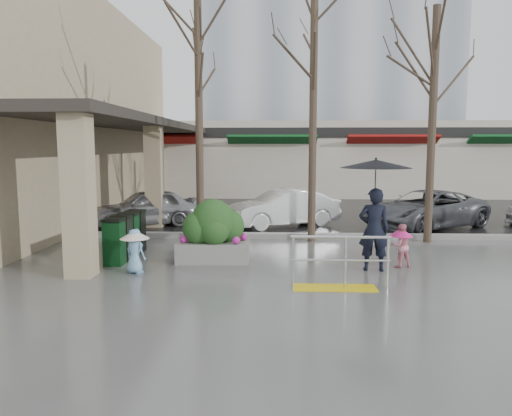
# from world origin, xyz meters

# --- Properties ---
(ground) EXTENTS (120.00, 120.00, 0.00)m
(ground) POSITION_xyz_m (0.00, 0.00, 0.00)
(ground) COLOR #51514F
(ground) RESTS_ON ground
(street_asphalt) EXTENTS (120.00, 36.00, 0.01)m
(street_asphalt) POSITION_xyz_m (0.00, 22.00, 0.01)
(street_asphalt) COLOR black
(street_asphalt) RESTS_ON ground
(curb) EXTENTS (120.00, 0.30, 0.15)m
(curb) POSITION_xyz_m (0.00, 4.00, 0.07)
(curb) COLOR gray
(curb) RESTS_ON ground
(near_building) EXTENTS (6.00, 18.00, 8.00)m
(near_building) POSITION_xyz_m (-9.00, 8.00, 4.00)
(near_building) COLOR tan
(near_building) RESTS_ON ground
(canopy_slab) EXTENTS (2.80, 18.00, 0.25)m
(canopy_slab) POSITION_xyz_m (-4.80, 8.00, 3.62)
(canopy_slab) COLOR #2D2823
(canopy_slab) RESTS_ON pillar_front
(pillar_front) EXTENTS (0.55, 0.55, 3.50)m
(pillar_front) POSITION_xyz_m (-3.90, -0.50, 1.75)
(pillar_front) COLOR tan
(pillar_front) RESTS_ON ground
(pillar_back) EXTENTS (0.55, 0.55, 3.50)m
(pillar_back) POSITION_xyz_m (-3.90, 6.00, 1.75)
(pillar_back) COLOR tan
(pillar_back) RESTS_ON ground
(storefront_row) EXTENTS (34.00, 6.74, 4.00)m
(storefront_row) POSITION_xyz_m (2.00, 17.97, 2.01)
(storefront_row) COLOR beige
(storefront_row) RESTS_ON ground
(office_tower) EXTENTS (18.00, 12.00, 25.00)m
(office_tower) POSITION_xyz_m (4.00, 30.00, 12.50)
(office_tower) COLOR #8C99A8
(office_tower) RESTS_ON ground
(handrail) EXTENTS (1.90, 0.50, 1.03)m
(handrail) POSITION_xyz_m (1.36, -1.20, 0.38)
(handrail) COLOR yellow
(handrail) RESTS_ON ground
(tree_west) EXTENTS (3.20, 3.20, 6.80)m
(tree_west) POSITION_xyz_m (-2.00, 3.60, 5.08)
(tree_west) COLOR #382B21
(tree_west) RESTS_ON ground
(tree_midwest) EXTENTS (3.20, 3.20, 7.00)m
(tree_midwest) POSITION_xyz_m (1.20, 3.60, 5.23)
(tree_midwest) COLOR #382B21
(tree_midwest) RESTS_ON ground
(tree_mideast) EXTENTS (3.20, 3.20, 6.50)m
(tree_mideast) POSITION_xyz_m (4.50, 3.60, 4.86)
(tree_mideast) COLOR #382B21
(tree_mideast) RESTS_ON ground
(woman) EXTENTS (1.56, 1.56, 2.47)m
(woman) POSITION_xyz_m (2.31, 0.23, 1.56)
(woman) COLOR black
(woman) RESTS_ON ground
(child_pink) EXTENTS (0.55, 0.54, 0.98)m
(child_pink) POSITION_xyz_m (2.98, 0.57, 0.56)
(child_pink) COLOR pink
(child_pink) RESTS_ON ground
(child_blue) EXTENTS (0.63, 0.63, 0.98)m
(child_blue) POSITION_xyz_m (-2.84, -0.21, 0.61)
(child_blue) COLOR #7CB1DD
(child_blue) RESTS_ON ground
(planter) EXTENTS (1.73, 1.01, 1.49)m
(planter) POSITION_xyz_m (-1.30, 0.97, 0.71)
(planter) COLOR gray
(planter) RESTS_ON ground
(news_boxes) EXTENTS (0.54, 1.96, 1.09)m
(news_boxes) POSITION_xyz_m (-3.49, 1.26, 0.54)
(news_boxes) COLOR #0D3A18
(news_boxes) RESTS_ON ground
(car_a) EXTENTS (3.98, 2.85, 1.26)m
(car_a) POSITION_xyz_m (-4.28, 6.20, 0.63)
(car_a) COLOR #9E9EA2
(car_a) RESTS_ON ground
(car_b) EXTENTS (4.02, 2.86, 1.26)m
(car_b) POSITION_xyz_m (0.43, 6.20, 0.63)
(car_b) COLOR white
(car_b) RESTS_ON ground
(car_c) EXTENTS (4.92, 4.28, 1.26)m
(car_c) POSITION_xyz_m (5.15, 6.01, 0.63)
(car_c) COLOR #56585E
(car_c) RESTS_ON ground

